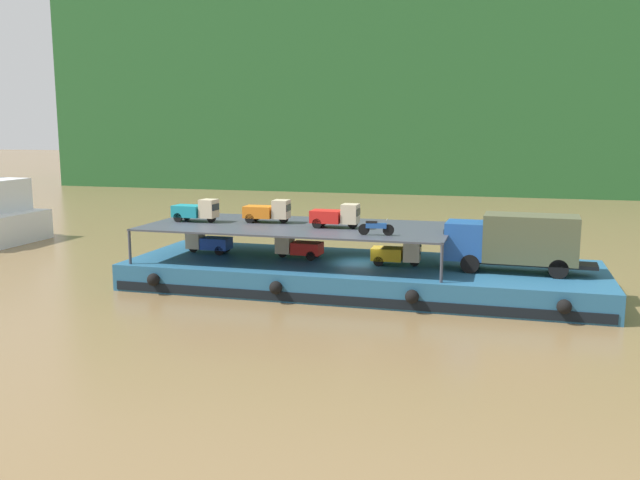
{
  "coord_description": "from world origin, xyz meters",
  "views": [
    {
      "loc": [
        7.91,
        -37.34,
        9.16
      ],
      "look_at": [
        -2.44,
        0.0,
        2.7
      ],
      "focal_mm": 38.12,
      "sensor_mm": 36.0,
      "label": 1
    }
  ],
  "objects_px": {
    "covered_lorry": "(515,241)",
    "mini_truck_lower_aft": "(298,247)",
    "mini_truck_lower_stern": "(208,242)",
    "cargo_barge": "(361,275)",
    "mini_truck_upper_stern": "(196,210)",
    "mini_truck_upper_fore": "(336,216)",
    "motorcycle_upper_port": "(376,227)",
    "mini_truck_lower_mid": "(397,253)",
    "mini_truck_upper_mid": "(268,211)"
  },
  "relations": [
    {
      "from": "mini_truck_lower_stern",
      "to": "mini_truck_lower_aft",
      "type": "xyz_separation_m",
      "value": [
        5.85,
        -0.12,
        0.0
      ]
    },
    {
      "from": "mini_truck_upper_stern",
      "to": "mini_truck_upper_fore",
      "type": "relative_size",
      "value": 1.01
    },
    {
      "from": "covered_lorry",
      "to": "motorcycle_upper_port",
      "type": "height_order",
      "value": "covered_lorry"
    },
    {
      "from": "mini_truck_upper_mid",
      "to": "cargo_barge",
      "type": "bearing_deg",
      "value": -7.0
    },
    {
      "from": "mini_truck_upper_stern",
      "to": "motorcycle_upper_port",
      "type": "xyz_separation_m",
      "value": [
        11.46,
        -2.29,
        -0.26
      ]
    },
    {
      "from": "covered_lorry",
      "to": "mini_truck_lower_aft",
      "type": "distance_m",
      "value": 12.32
    },
    {
      "from": "covered_lorry",
      "to": "mini_truck_upper_stern",
      "type": "bearing_deg",
      "value": 179.38
    },
    {
      "from": "mini_truck_lower_aft",
      "to": "motorcycle_upper_port",
      "type": "relative_size",
      "value": 1.46
    },
    {
      "from": "mini_truck_lower_aft",
      "to": "mini_truck_upper_stern",
      "type": "distance_m",
      "value": 6.64
    },
    {
      "from": "motorcycle_upper_port",
      "to": "mini_truck_lower_aft",
      "type": "bearing_deg",
      "value": 152.58
    },
    {
      "from": "mini_truck_lower_aft",
      "to": "covered_lorry",
      "type": "bearing_deg",
      "value": -2.7
    },
    {
      "from": "covered_lorry",
      "to": "mini_truck_lower_mid",
      "type": "bearing_deg",
      "value": 179.35
    },
    {
      "from": "mini_truck_lower_stern",
      "to": "motorcycle_upper_port",
      "type": "bearing_deg",
      "value": -14.25
    },
    {
      "from": "cargo_barge",
      "to": "mini_truck_lower_mid",
      "type": "relative_size",
      "value": 9.66
    },
    {
      "from": "cargo_barge",
      "to": "motorcycle_upper_port",
      "type": "xyz_separation_m",
      "value": [
        1.28,
        -2.36,
        3.18
      ]
    },
    {
      "from": "cargo_barge",
      "to": "covered_lorry",
      "type": "distance_m",
      "value": 8.76
    },
    {
      "from": "mini_truck_lower_mid",
      "to": "motorcycle_upper_port",
      "type": "relative_size",
      "value": 1.46
    },
    {
      "from": "mini_truck_lower_mid",
      "to": "covered_lorry",
      "type": "bearing_deg",
      "value": -0.65
    },
    {
      "from": "mini_truck_upper_fore",
      "to": "motorcycle_upper_port",
      "type": "relative_size",
      "value": 1.45
    },
    {
      "from": "cargo_barge",
      "to": "motorcycle_upper_port",
      "type": "height_order",
      "value": "motorcycle_upper_port"
    },
    {
      "from": "cargo_barge",
      "to": "mini_truck_upper_fore",
      "type": "height_order",
      "value": "mini_truck_upper_fore"
    },
    {
      "from": "mini_truck_lower_stern",
      "to": "mini_truck_upper_fore",
      "type": "height_order",
      "value": "mini_truck_upper_fore"
    },
    {
      "from": "mini_truck_upper_fore",
      "to": "cargo_barge",
      "type": "bearing_deg",
      "value": 10.68
    },
    {
      "from": "mini_truck_lower_stern",
      "to": "mini_truck_upper_mid",
      "type": "xyz_separation_m",
      "value": [
        3.83,
        0.29,
        2.0
      ]
    },
    {
      "from": "cargo_barge",
      "to": "covered_lorry",
      "type": "xyz_separation_m",
      "value": [
        8.41,
        -0.27,
        2.44
      ]
    },
    {
      "from": "mini_truck_lower_mid",
      "to": "motorcycle_upper_port",
      "type": "xyz_separation_m",
      "value": [
        -0.82,
        -2.16,
        1.74
      ]
    },
    {
      "from": "mini_truck_lower_stern",
      "to": "motorcycle_upper_port",
      "type": "xyz_separation_m",
      "value": [
        10.99,
        -2.79,
        1.74
      ]
    },
    {
      "from": "mini_truck_upper_fore",
      "to": "motorcycle_upper_port",
      "type": "bearing_deg",
      "value": -37.67
    },
    {
      "from": "mini_truck_upper_mid",
      "to": "mini_truck_upper_fore",
      "type": "relative_size",
      "value": 1.0
    },
    {
      "from": "mini_truck_lower_stern",
      "to": "mini_truck_upper_fore",
      "type": "bearing_deg",
      "value": -4.85
    },
    {
      "from": "mini_truck_upper_stern",
      "to": "cargo_barge",
      "type": "bearing_deg",
      "value": 0.38
    },
    {
      "from": "mini_truck_lower_mid",
      "to": "mini_truck_upper_fore",
      "type": "bearing_deg",
      "value": -178.82
    },
    {
      "from": "mini_truck_upper_mid",
      "to": "mini_truck_upper_fore",
      "type": "xyz_separation_m",
      "value": [
        4.46,
        -0.99,
        0.0
      ]
    },
    {
      "from": "mini_truck_lower_stern",
      "to": "mini_truck_upper_stern",
      "type": "distance_m",
      "value": 2.11
    },
    {
      "from": "mini_truck_lower_mid",
      "to": "mini_truck_lower_aft",
      "type": "bearing_deg",
      "value": 175.15
    },
    {
      "from": "cargo_barge",
      "to": "mini_truck_upper_stern",
      "type": "distance_m",
      "value": 10.74
    },
    {
      "from": "mini_truck_lower_mid",
      "to": "mini_truck_upper_stern",
      "type": "bearing_deg",
      "value": 179.4
    },
    {
      "from": "mini_truck_lower_stern",
      "to": "mini_truck_lower_aft",
      "type": "bearing_deg",
      "value": -1.21
    },
    {
      "from": "cargo_barge",
      "to": "mini_truck_upper_stern",
      "type": "xyz_separation_m",
      "value": [
        -10.17,
        -0.07,
        3.44
      ]
    },
    {
      "from": "mini_truck_upper_stern",
      "to": "motorcycle_upper_port",
      "type": "distance_m",
      "value": 11.69
    },
    {
      "from": "cargo_barge",
      "to": "mini_truck_upper_fore",
      "type": "xyz_separation_m",
      "value": [
        -1.42,
        -0.27,
        3.44
      ]
    },
    {
      "from": "covered_lorry",
      "to": "mini_truck_upper_fore",
      "type": "distance_m",
      "value": 9.88
    },
    {
      "from": "mini_truck_lower_stern",
      "to": "mini_truck_upper_fore",
      "type": "distance_m",
      "value": 8.55
    },
    {
      "from": "covered_lorry",
      "to": "mini_truck_lower_mid",
      "type": "relative_size",
      "value": 2.85
    },
    {
      "from": "mini_truck_lower_aft",
      "to": "mini_truck_upper_stern",
      "type": "relative_size",
      "value": 1.0
    },
    {
      "from": "mini_truck_upper_mid",
      "to": "mini_truck_upper_stern",
      "type": "bearing_deg",
      "value": -169.59
    },
    {
      "from": "mini_truck_lower_mid",
      "to": "mini_truck_upper_mid",
      "type": "relative_size",
      "value": 1.0
    },
    {
      "from": "cargo_barge",
      "to": "mini_truck_lower_aft",
      "type": "bearing_deg",
      "value": 175.39
    },
    {
      "from": "mini_truck_lower_aft",
      "to": "mini_truck_upper_mid",
      "type": "xyz_separation_m",
      "value": [
        -2.02,
        0.41,
        2.0
      ]
    },
    {
      "from": "cargo_barge",
      "to": "motorcycle_upper_port",
      "type": "relative_size",
      "value": 14.09
    }
  ]
}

